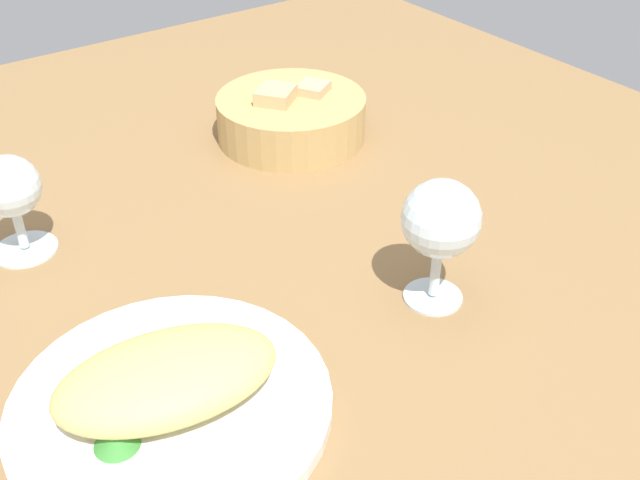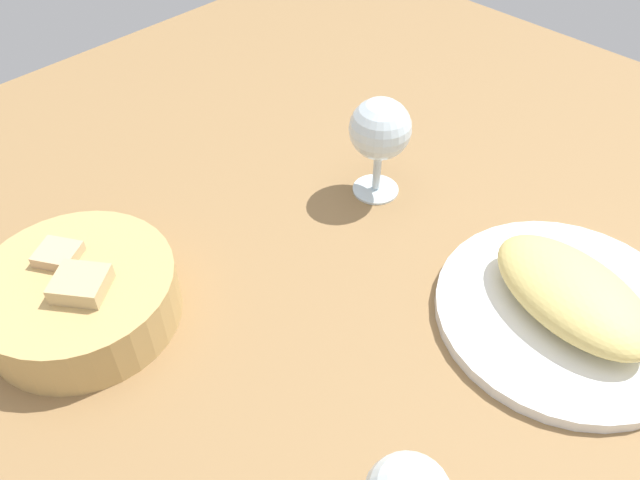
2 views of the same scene
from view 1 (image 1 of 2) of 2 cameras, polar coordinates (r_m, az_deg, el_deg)
The scene contains 7 objects.
ground_plane at distance 80.27cm, azimuth -4.91°, elevation -2.47°, with size 140.00×140.00×2.00cm, color olive.
plate at distance 65.24cm, azimuth -11.02°, elevation -11.90°, with size 26.50×26.50×1.40cm, color white.
omelette at distance 63.08cm, azimuth -11.33°, elevation -10.00°, with size 18.20×10.50×4.69cm, color #D8C16C.
lettuce_garnish at distance 61.69cm, azimuth -14.96°, elevation -13.99°, with size 3.61×3.61×1.74cm, color #3B8A36.
bread_basket at distance 102.62cm, azimuth -2.16°, elevation 9.18°, with size 19.69×19.69×7.53cm.
wine_glass_near at distance 70.83cm, azimuth 8.98°, elevation 1.26°, with size 7.44×7.44×13.02cm.
wine_glass_far at distance 83.64cm, azimuth -22.07°, elevation 3.27°, with size 6.75×6.75×11.19cm.
Camera 1 is at (-31.82, -55.37, 47.64)cm, focal length 42.98 mm.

